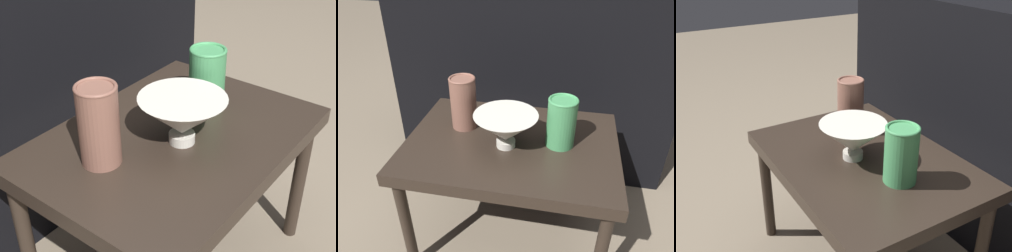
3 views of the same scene
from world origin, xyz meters
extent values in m
plane|color=#7F705B|center=(0.00, 0.00, 0.00)|extent=(8.00, 8.00, 0.00)
cube|color=#2D231C|center=(0.00, 0.00, 0.40)|extent=(0.67, 0.48, 0.04)
cylinder|color=#2D231C|center=(-0.30, -0.21, 0.19)|extent=(0.04, 0.04, 0.38)
cylinder|color=#2D231C|center=(-0.30, 0.21, 0.19)|extent=(0.04, 0.04, 0.38)
cylinder|color=#2D231C|center=(0.30, 0.21, 0.19)|extent=(0.04, 0.04, 0.38)
cube|color=black|center=(0.00, 0.60, 0.41)|extent=(1.18, 0.50, 0.81)
cylinder|color=silver|center=(-0.01, -0.03, 0.43)|extent=(0.06, 0.06, 0.02)
cone|color=silver|center=(-0.01, -0.03, 0.48)|extent=(0.19, 0.19, 0.09)
cylinder|color=brown|center=(-0.17, 0.06, 0.50)|extent=(0.08, 0.08, 0.17)
torus|color=brown|center=(-0.17, 0.06, 0.59)|extent=(0.09, 0.09, 0.01)
cylinder|color=#47995B|center=(0.15, 0.01, 0.49)|extent=(0.09, 0.09, 0.15)
torus|color=#47995B|center=(0.15, 0.01, 0.57)|extent=(0.09, 0.09, 0.01)
camera|label=1|loc=(-0.72, -0.53, 1.00)|focal=50.00mm
camera|label=2|loc=(0.16, -0.85, 1.00)|focal=35.00mm
camera|label=3|loc=(0.82, -0.56, 1.00)|focal=42.00mm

